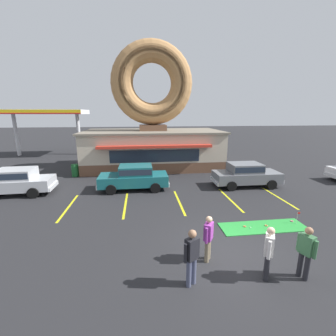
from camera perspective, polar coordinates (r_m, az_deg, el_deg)
name	(u,v)px	position (r m, az deg, el deg)	size (l,w,h in m)	color
ground_plane	(228,254)	(8.80, 14.99, -20.45)	(160.00, 160.00, 0.00)	#232326
donut_shop_building	(153,126)	(20.70, -3.89, 10.53)	(12.30, 6.75, 10.96)	brown
putting_mat	(263,227)	(11.04, 23.01, -13.59)	(3.79, 1.15, 0.03)	green
mini_donut_near_left	(269,230)	(10.80, 24.29, -14.14)	(0.13, 0.13, 0.04)	#E5C666
mini_donut_near_right	(292,221)	(12.05, 28.94, -11.72)	(0.13, 0.13, 0.04)	#D8667F
mini_donut_mid_left	(245,226)	(10.71, 18.90, -13.86)	(0.13, 0.13, 0.04)	#D17F47
mini_donut_mid_centre	(266,225)	(11.13, 23.66, -13.22)	(0.13, 0.13, 0.04)	#D17F47
golf_ball	(250,228)	(10.69, 20.21, -14.02)	(0.04, 0.04, 0.04)	white
putting_flag_pin	(298,215)	(11.83, 30.15, -10.27)	(0.13, 0.01, 0.55)	silver
car_grey	(246,174)	(16.19, 19.14, -1.38)	(4.58, 2.02, 1.60)	slate
car_teal	(134,176)	(14.81, -8.54, -2.12)	(4.57, 1.99, 1.60)	#196066
car_silver	(15,181)	(16.62, -34.40, -2.68)	(4.63, 2.12, 1.60)	#B2B5BA
pedestrian_blue_sweater_man	(269,251)	(7.64, 24.18, -18.59)	(0.40, 0.52, 1.70)	#232328
pedestrian_hooded_kid	(306,251)	(8.14, 31.62, -17.41)	(0.36, 0.56, 1.69)	#232328
pedestrian_leather_jacket_man	(192,255)	(6.83, 6.05, -21.10)	(0.52, 0.41, 1.76)	#474C66
pedestrian_clipboard_woman	(208,236)	(7.91, 10.20, -16.75)	(0.41, 0.52, 1.62)	#7F7056
trash_bin	(75,170)	(19.23, -22.51, -0.51)	(0.57, 0.57, 0.97)	#1E662D
gas_station_canopy	(45,114)	(30.23, -28.70, 12.04)	(9.00, 4.46, 5.30)	silver
parking_stripe_far_left	(68,207)	(13.26, -23.97, -9.09)	(0.12, 3.60, 0.01)	yellow
parking_stripe_left	(125,205)	(12.70, -10.76, -9.10)	(0.12, 3.60, 0.01)	yellow
parking_stripe_mid_left	(179,202)	(12.84, 2.87, -8.61)	(0.12, 3.60, 0.01)	yellow
parking_stripe_centre	(230,200)	(13.65, 15.50, -7.73)	(0.12, 3.60, 0.01)	yellow
parking_stripe_mid_right	(278,197)	(15.02, 26.21, -6.68)	(0.12, 3.60, 0.01)	yellow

